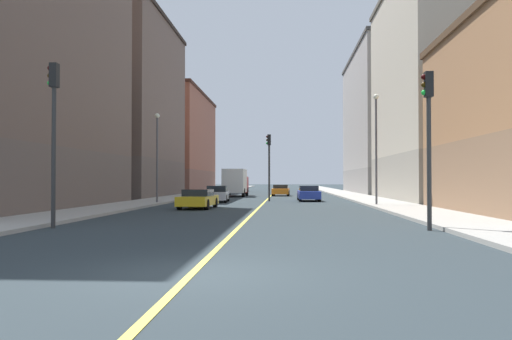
{
  "coord_description": "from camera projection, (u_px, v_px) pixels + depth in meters",
  "views": [
    {
      "loc": [
        1.81,
        -9.48,
        1.79
      ],
      "look_at": [
        -1.0,
        36.21,
        2.7
      ],
      "focal_mm": 35.29,
      "sensor_mm": 36.0,
      "label": 1
    }
  ],
  "objects": [
    {
      "name": "ground_plane",
      "position": [
        192.0,
        274.0,
        9.54
      ],
      "size": [
        400.0,
        400.0,
        0.0
      ],
      "primitive_type": "plane",
      "color": "#283237",
      "rests_on": "ground"
    },
    {
      "name": "sidewalk_left",
      "position": [
        350.0,
        195.0,
        57.88
      ],
      "size": [
        3.55,
        168.0,
        0.15
      ],
      "primitive_type": "cube",
      "color": "#9E9B93",
      "rests_on": "ground"
    },
    {
      "name": "sidewalk_right",
      "position": [
        195.0,
        195.0,
        58.99
      ],
      "size": [
        3.55,
        168.0,
        0.15
      ],
      "primitive_type": "cube",
      "color": "#9E9B93",
      "rests_on": "ground"
    },
    {
      "name": "lane_center_stripe",
      "position": [
        271.0,
        195.0,
        58.43
      ],
      "size": [
        0.16,
        154.0,
        0.01
      ],
      "primitive_type": "cube",
      "color": "#E5D14C",
      "rests_on": "ground"
    },
    {
      "name": "building_left_mid",
      "position": [
        444.0,
        91.0,
        43.68
      ],
      "size": [
        9.6,
        19.44,
        19.11
      ],
      "color": "#9D9688",
      "rests_on": "ground"
    },
    {
      "name": "building_left_far",
      "position": [
        388.0,
        123.0,
        67.86
      ],
      "size": [
        9.6,
        24.78,
        18.99
      ],
      "color": "gray",
      "rests_on": "ground"
    },
    {
      "name": "building_right_midblock",
      "position": [
        124.0,
        108.0,
        53.27
      ],
      "size": [
        9.6,
        18.8,
        18.88
      ],
      "color": "brown",
      "rests_on": "ground"
    },
    {
      "name": "building_right_distant",
      "position": [
        174.0,
        143.0,
        77.23
      ],
      "size": [
        9.6,
        23.93,
        15.0
      ],
      "color": "brown",
      "rests_on": "ground"
    },
    {
      "name": "traffic_light_left_near",
      "position": [
        428.0,
        127.0,
        17.83
      ],
      "size": [
        0.4,
        0.32,
        5.64
      ],
      "color": "#2D2D2D",
      "rests_on": "ground"
    },
    {
      "name": "traffic_light_right_near",
      "position": [
        53.0,
        122.0,
        18.68
      ],
      "size": [
        0.4,
        0.32,
        6.14
      ],
      "color": "#2D2D2D",
      "rests_on": "ground"
    },
    {
      "name": "traffic_light_median_far",
      "position": [
        269.0,
        158.0,
        42.3
      ],
      "size": [
        0.4,
        0.32,
        5.63
      ],
      "color": "#2D2D2D",
      "rests_on": "ground"
    },
    {
      "name": "street_lamp_left_near",
      "position": [
        376.0,
        138.0,
        33.97
      ],
      "size": [
        0.36,
        0.36,
        7.46
      ],
      "color": "#4C4C51",
      "rests_on": "ground"
    },
    {
      "name": "street_lamp_right_near",
      "position": [
        157.0,
        148.0,
        37.43
      ],
      "size": [
        0.36,
        0.36,
        6.62
      ],
      "color": "#4C4C51",
      "rests_on": "ground"
    },
    {
      "name": "car_orange",
      "position": [
        281.0,
        190.0,
        56.81
      ],
      "size": [
        2.02,
        4.13,
        1.26
      ],
      "color": "orange",
      "rests_on": "ground"
    },
    {
      "name": "car_blue",
      "position": [
        309.0,
        194.0,
        42.8
      ],
      "size": [
        1.89,
        4.53,
        1.31
      ],
      "color": "#23389E",
      "rests_on": "ground"
    },
    {
      "name": "car_yellow",
      "position": [
        198.0,
        199.0,
        31.5
      ],
      "size": [
        2.05,
        4.4,
        1.21
      ],
      "color": "gold",
      "rests_on": "ground"
    },
    {
      "name": "car_silver",
      "position": [
        217.0,
        194.0,
        40.78
      ],
      "size": [
        1.91,
        4.14,
        1.33
      ],
      "color": "silver",
      "rests_on": "ground"
    },
    {
      "name": "box_truck",
      "position": [
        236.0,
        182.0,
        54.83
      ],
      "size": [
        2.34,
        7.36,
        2.95
      ],
      "color": "maroon",
      "rests_on": "ground"
    }
  ]
}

